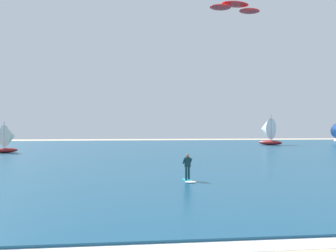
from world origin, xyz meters
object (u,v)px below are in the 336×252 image
kitesurfer (188,171)px  kite (235,7)px  sailboat_trailing (267,131)px  sailboat_anchored_offshore (9,139)px

kitesurfer → kite: bearing=56.0°
kitesurfer → kite: 16.10m
sailboat_trailing → kitesurfer: bearing=-116.3°
kitesurfer → kite: (5.46, 8.11, 12.79)m
kite → kitesurfer: bearing=-124.0°
sailboat_trailing → sailboat_anchored_offshore: bearing=-156.9°
kitesurfer → kite: kite is taller
kite → sailboat_anchored_offshore: (-23.72, 22.00, -11.54)m
kitesurfer → sailboat_anchored_offshore: sailboat_anchored_offshore is taller
sailboat_anchored_offshore → sailboat_trailing: sailboat_trailing is taller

